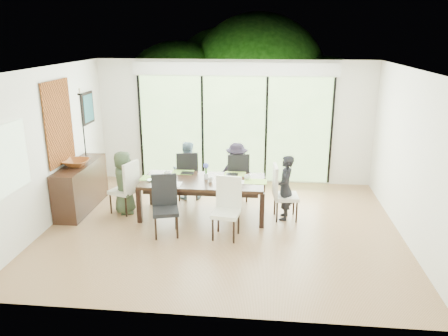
# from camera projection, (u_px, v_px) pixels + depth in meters

# --- Properties ---
(floor) EXTENTS (6.00, 5.00, 0.01)m
(floor) POSITION_uv_depth(u_px,v_px,m) (223.00, 227.00, 7.59)
(floor) COLOR brown
(floor) RESTS_ON ground
(ceiling) EXTENTS (6.00, 5.00, 0.01)m
(ceiling) POSITION_uv_depth(u_px,v_px,m) (222.00, 68.00, 6.79)
(ceiling) COLOR white
(ceiling) RESTS_ON wall_back
(wall_back) EXTENTS (6.00, 0.02, 2.70)m
(wall_back) POSITION_uv_depth(u_px,v_px,m) (234.00, 122.00, 9.57)
(wall_back) COLOR silver
(wall_back) RESTS_ON floor
(wall_front) EXTENTS (6.00, 0.02, 2.70)m
(wall_front) POSITION_uv_depth(u_px,v_px,m) (199.00, 212.00, 4.81)
(wall_front) COLOR silver
(wall_front) RESTS_ON floor
(wall_left) EXTENTS (0.02, 5.00, 2.70)m
(wall_left) POSITION_uv_depth(u_px,v_px,m) (48.00, 148.00, 7.48)
(wall_left) COLOR white
(wall_left) RESTS_ON floor
(wall_right) EXTENTS (0.02, 5.00, 2.70)m
(wall_right) POSITION_uv_depth(u_px,v_px,m) (411.00, 157.00, 6.90)
(wall_right) COLOR silver
(wall_right) RESTS_ON floor
(glass_doors) EXTENTS (4.20, 0.02, 2.30)m
(glass_doors) POSITION_uv_depth(u_px,v_px,m) (234.00, 129.00, 9.58)
(glass_doors) COLOR #598C3F
(glass_doors) RESTS_ON wall_back
(blinds_header) EXTENTS (4.40, 0.06, 0.28)m
(blinds_header) POSITION_uv_depth(u_px,v_px,m) (235.00, 69.00, 9.18)
(blinds_header) COLOR white
(blinds_header) RESTS_ON wall_back
(mullion_a) EXTENTS (0.05, 0.04, 2.30)m
(mullion_a) POSITION_uv_depth(u_px,v_px,m) (141.00, 128.00, 9.77)
(mullion_a) COLOR black
(mullion_a) RESTS_ON wall_back
(mullion_b) EXTENTS (0.05, 0.04, 2.30)m
(mullion_b) POSITION_uv_depth(u_px,v_px,m) (203.00, 129.00, 9.64)
(mullion_b) COLOR black
(mullion_b) RESTS_ON wall_back
(mullion_c) EXTENTS (0.05, 0.04, 2.30)m
(mullion_c) POSITION_uv_depth(u_px,v_px,m) (266.00, 130.00, 9.50)
(mullion_c) COLOR black
(mullion_c) RESTS_ON wall_back
(mullion_d) EXTENTS (0.05, 0.04, 2.30)m
(mullion_d) POSITION_uv_depth(u_px,v_px,m) (331.00, 132.00, 9.37)
(mullion_d) COLOR black
(mullion_d) RESTS_ON wall_back
(side_window) EXTENTS (0.02, 0.90, 1.00)m
(side_window) POSITION_uv_depth(u_px,v_px,m) (9.00, 159.00, 6.29)
(side_window) COLOR #8CAD7F
(side_window) RESTS_ON wall_left
(deck) EXTENTS (6.00, 1.80, 0.10)m
(deck) POSITION_uv_depth(u_px,v_px,m) (237.00, 171.00, 10.84)
(deck) COLOR brown
(deck) RESTS_ON ground
(rail_top) EXTENTS (6.00, 0.08, 0.06)m
(rail_top) POSITION_uv_depth(u_px,v_px,m) (239.00, 140.00, 11.42)
(rail_top) COLOR brown
(rail_top) RESTS_ON deck
(foliage_left) EXTENTS (3.20, 3.20, 3.20)m
(foliage_left) POSITION_uv_depth(u_px,v_px,m) (178.00, 99.00, 12.27)
(foliage_left) COLOR #14380F
(foliage_left) RESTS_ON ground
(foliage_mid) EXTENTS (4.00, 4.00, 4.00)m
(foliage_mid) POSITION_uv_depth(u_px,v_px,m) (257.00, 85.00, 12.53)
(foliage_mid) COLOR #14380F
(foliage_mid) RESTS_ON ground
(foliage_right) EXTENTS (2.80, 2.80, 2.80)m
(foliage_right) POSITION_uv_depth(u_px,v_px,m) (323.00, 109.00, 11.75)
(foliage_right) COLOR #14380F
(foliage_right) RESTS_ON ground
(foliage_far) EXTENTS (3.60, 3.60, 3.60)m
(foliage_far) POSITION_uv_depth(u_px,v_px,m) (225.00, 88.00, 13.34)
(foliage_far) COLOR #14380F
(foliage_far) RESTS_ON ground
(table_top) EXTENTS (2.20, 1.01, 0.06)m
(table_top) POSITION_uv_depth(u_px,v_px,m) (203.00, 181.00, 7.89)
(table_top) COLOR black
(table_top) RESTS_ON floor
(table_apron) EXTENTS (2.02, 0.83, 0.09)m
(table_apron) POSITION_uv_depth(u_px,v_px,m) (203.00, 186.00, 7.92)
(table_apron) COLOR black
(table_apron) RESTS_ON floor
(table_leg_fl) EXTENTS (0.08, 0.08, 0.63)m
(table_leg_fl) POSITION_uv_depth(u_px,v_px,m) (139.00, 206.00, 7.69)
(table_leg_fl) COLOR black
(table_leg_fl) RESTS_ON floor
(table_leg_fr) EXTENTS (0.08, 0.08, 0.63)m
(table_leg_fr) POSITION_uv_depth(u_px,v_px,m) (262.00, 211.00, 7.49)
(table_leg_fr) COLOR black
(table_leg_fr) RESTS_ON floor
(table_leg_bl) EXTENTS (0.08, 0.08, 0.63)m
(table_leg_bl) POSITION_uv_depth(u_px,v_px,m) (152.00, 189.00, 8.51)
(table_leg_bl) COLOR black
(table_leg_bl) RESTS_ON floor
(table_leg_br) EXTENTS (0.08, 0.08, 0.63)m
(table_leg_br) POSITION_uv_depth(u_px,v_px,m) (263.00, 193.00, 8.30)
(table_leg_br) COLOR black
(table_leg_br) RESTS_ON floor
(chair_left_end) EXTENTS (0.54, 0.54, 1.01)m
(chair_left_end) POSITION_uv_depth(u_px,v_px,m) (123.00, 187.00, 8.09)
(chair_left_end) COLOR silver
(chair_left_end) RESTS_ON floor
(chair_right_end) EXTENTS (0.46, 0.46, 1.01)m
(chair_right_end) POSITION_uv_depth(u_px,v_px,m) (286.00, 192.00, 7.80)
(chair_right_end) COLOR silver
(chair_right_end) RESTS_ON floor
(chair_far_left) EXTENTS (0.50, 0.50, 1.01)m
(chair_far_left) POSITION_uv_depth(u_px,v_px,m) (187.00, 174.00, 8.79)
(chair_far_left) COLOR black
(chair_far_left) RESTS_ON floor
(chair_far_right) EXTENTS (0.51, 0.51, 1.01)m
(chair_far_right) POSITION_uv_depth(u_px,v_px,m) (237.00, 176.00, 8.70)
(chair_far_right) COLOR black
(chair_far_right) RESTS_ON floor
(chair_near_left) EXTENTS (0.52, 0.52, 1.01)m
(chair_near_left) POSITION_uv_depth(u_px,v_px,m) (165.00, 207.00, 7.16)
(chair_near_left) COLOR black
(chair_near_left) RESTS_ON floor
(chair_near_right) EXTENTS (0.48, 0.48, 1.01)m
(chair_near_right) POSITION_uv_depth(u_px,v_px,m) (226.00, 209.00, 7.07)
(chair_near_right) COLOR white
(chair_near_right) RESTS_ON floor
(person_left_end) EXTENTS (0.46, 0.62, 1.18)m
(person_left_end) POSITION_uv_depth(u_px,v_px,m) (124.00, 182.00, 8.06)
(person_left_end) COLOR #384930
(person_left_end) RESTS_ON floor
(person_right_end) EXTENTS (0.38, 0.57, 1.18)m
(person_right_end) POSITION_uv_depth(u_px,v_px,m) (285.00, 188.00, 7.77)
(person_right_end) COLOR black
(person_right_end) RESTS_ON floor
(person_far_left) EXTENTS (0.61, 0.44, 1.18)m
(person_far_left) POSITION_uv_depth(u_px,v_px,m) (187.00, 170.00, 8.75)
(person_far_left) COLOR #7393A6
(person_far_left) RESTS_ON floor
(person_far_right) EXTENTS (0.56, 0.37, 1.18)m
(person_far_right) POSITION_uv_depth(u_px,v_px,m) (237.00, 172.00, 8.65)
(person_far_right) COLOR black
(person_far_right) RESTS_ON floor
(placemat_left) EXTENTS (0.40, 0.29, 0.01)m
(placemat_left) POSITION_uv_depth(u_px,v_px,m) (152.00, 178.00, 7.98)
(placemat_left) COLOR #77AD3E
(placemat_left) RESTS_ON table_top
(placemat_right) EXTENTS (0.40, 0.29, 0.01)m
(placemat_right) POSITION_uv_depth(u_px,v_px,m) (256.00, 182.00, 7.79)
(placemat_right) COLOR #94C345
(placemat_right) RESTS_ON table_top
(placemat_far_l) EXTENTS (0.40, 0.29, 0.01)m
(placemat_far_l) POSITION_uv_depth(u_px,v_px,m) (183.00, 172.00, 8.31)
(placemat_far_l) COLOR #7FB340
(placemat_far_l) RESTS_ON table_top
(placemat_far_r) EXTENTS (0.40, 0.29, 0.01)m
(placemat_far_r) POSITION_uv_depth(u_px,v_px,m) (235.00, 174.00, 8.21)
(placemat_far_r) COLOR #86A83C
(placemat_far_r) RESTS_ON table_top
(placemat_paper) EXTENTS (0.40, 0.29, 0.01)m
(placemat_paper) POSITION_uv_depth(u_px,v_px,m) (170.00, 184.00, 7.65)
(placemat_paper) COLOR white
(placemat_paper) RESTS_ON table_top
(tablet_far_l) EXTENTS (0.24, 0.17, 0.01)m
(tablet_far_l) POSITION_uv_depth(u_px,v_px,m) (187.00, 173.00, 8.25)
(tablet_far_l) COLOR black
(tablet_far_l) RESTS_ON table_top
(tablet_far_r) EXTENTS (0.22, 0.16, 0.01)m
(tablet_far_r) POSITION_uv_depth(u_px,v_px,m) (232.00, 174.00, 8.17)
(tablet_far_r) COLOR black
(tablet_far_r) RESTS_ON table_top
(papers) EXTENTS (0.28, 0.20, 0.00)m
(papers) POSITION_uv_depth(u_px,v_px,m) (241.00, 182.00, 7.77)
(papers) COLOR white
(papers) RESTS_ON table_top
(platter_base) EXTENTS (0.24, 0.24, 0.02)m
(platter_base) POSITION_uv_depth(u_px,v_px,m) (170.00, 184.00, 7.65)
(platter_base) COLOR white
(platter_base) RESTS_ON table_top
(platter_snacks) EXTENTS (0.18, 0.18, 0.01)m
(platter_snacks) POSITION_uv_depth(u_px,v_px,m) (169.00, 183.00, 7.64)
(platter_snacks) COLOR orange
(platter_snacks) RESTS_ON table_top
(vase) EXTENTS (0.07, 0.07, 0.11)m
(vase) POSITION_uv_depth(u_px,v_px,m) (206.00, 176.00, 7.91)
(vase) COLOR silver
(vase) RESTS_ON table_top
(hyacinth_stems) EXTENTS (0.04, 0.04, 0.15)m
(hyacinth_stems) POSITION_uv_depth(u_px,v_px,m) (206.00, 170.00, 7.88)
(hyacinth_stems) COLOR #337226
(hyacinth_stems) RESTS_ON table_top
(hyacinth_blooms) EXTENTS (0.10, 0.10, 0.10)m
(hyacinth_blooms) POSITION_uv_depth(u_px,v_px,m) (206.00, 166.00, 7.85)
(hyacinth_blooms) COLOR #4D59C1
(hyacinth_blooms) RESTS_ON table_top
(laptop) EXTENTS (0.35, 0.36, 0.02)m
(laptop) POSITION_uv_depth(u_px,v_px,m) (156.00, 180.00, 7.87)
(laptop) COLOR silver
(laptop) RESTS_ON table_top
(cup_a) EXTENTS (0.16, 0.16, 0.09)m
(cup_a) POSITION_uv_depth(u_px,v_px,m) (167.00, 174.00, 8.08)
(cup_a) COLOR white
(cup_a) RESTS_ON table_top
(cup_b) EXTENTS (0.12, 0.12, 0.08)m
(cup_b) POSITION_uv_depth(u_px,v_px,m) (211.00, 180.00, 7.76)
(cup_b) COLOR white
(cup_b) RESTS_ON table_top
(cup_c) EXTENTS (0.16, 0.16, 0.09)m
(cup_c) POSITION_uv_depth(u_px,v_px,m) (248.00, 177.00, 7.89)
(cup_c) COLOR white
(cup_c) RESTS_ON table_top
(book) EXTENTS (0.19, 0.23, 0.02)m
(book) POSITION_uv_depth(u_px,v_px,m) (217.00, 179.00, 7.91)
(book) COLOR white
(book) RESTS_ON table_top
(sideboard) EXTENTS (0.44, 1.58, 0.89)m
(sideboard) POSITION_uv_depth(u_px,v_px,m) (81.00, 187.00, 8.27)
(sideboard) COLOR black
(sideboard) RESTS_ON floor
(bowl) EXTENTS (0.47, 0.47, 0.11)m
(bowl) POSITION_uv_depth(u_px,v_px,m) (76.00, 163.00, 8.03)
(bowl) COLOR brown
(bowl) RESTS_ON sideboard
(candlestick_base) EXTENTS (0.10, 0.10, 0.04)m
(candlestick_base) POSITION_uv_depth(u_px,v_px,m) (86.00, 158.00, 8.46)
(candlestick_base) COLOR black
(candlestick_base) RESTS_ON sideboard
(candlestick_shaft) EXTENTS (0.02, 0.02, 1.23)m
(candlestick_shaft) POSITION_uv_depth(u_px,v_px,m) (83.00, 127.00, 8.28)
(candlestick_shaft) COLOR black
(candlestick_shaft) RESTS_ON sideboard
(candlestick_pan) EXTENTS (0.10, 0.10, 0.03)m
(candlestick_pan) POSITION_uv_depth(u_px,v_px,m) (80.00, 94.00, 8.10)
(candlestick_pan) COLOR black
(candlestick_pan) RESTS_ON sideboard
(candle) EXTENTS (0.04, 0.04, 0.10)m
(candle) POSITION_uv_depth(u_px,v_px,m) (80.00, 91.00, 8.08)
(candle) COLOR silver
(candle) RESTS_ON sideboard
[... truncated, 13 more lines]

